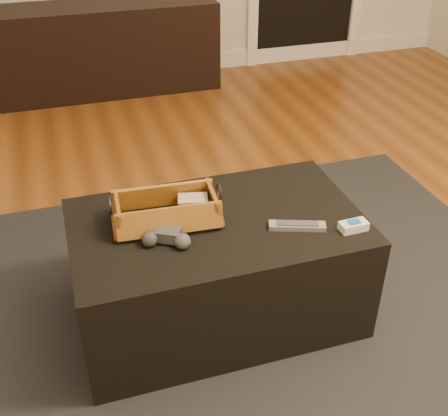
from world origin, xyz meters
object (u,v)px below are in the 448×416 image
object	(u,v)px
ottoman	(217,268)
wicker_basket	(167,212)
tv_remote	(162,219)
game_controller	(167,238)
cream_gadget	(353,226)
media_cabinet	(107,49)
silver_remote	(297,226)

from	to	relation	value
ottoman	wicker_basket	xyz separation A→B (m)	(-0.16, 0.04, 0.25)
tv_remote	game_controller	bearing A→B (deg)	-96.51
cream_gadget	wicker_basket	bearing A→B (deg)	158.46
wicker_basket	game_controller	distance (m)	0.13
wicker_basket	game_controller	size ratio (longest dim) A/B	2.27
media_cabinet	ottoman	bearing A→B (deg)	-88.50
cream_gadget	silver_remote	bearing A→B (deg)	159.79
ottoman	tv_remote	xyz separation A→B (m)	(-0.18, 0.03, 0.23)
media_cabinet	silver_remote	size ratio (longest dim) A/B	7.97
tv_remote	game_controller	distance (m)	0.11
silver_remote	cream_gadget	bearing A→B (deg)	-20.21
tv_remote	wicker_basket	bearing A→B (deg)	30.87
wicker_basket	game_controller	xyz separation A→B (m)	(-0.03, -0.12, -0.02)
game_controller	tv_remote	bearing A→B (deg)	85.70
wicker_basket	media_cabinet	bearing A→B (deg)	87.65
media_cabinet	cream_gadget	xyz separation A→B (m)	(0.48, -2.66, 0.15)
silver_remote	tv_remote	bearing A→B (deg)	160.27
wicker_basket	silver_remote	xyz separation A→B (m)	(0.41, -0.17, -0.03)
tv_remote	cream_gadget	world-z (taller)	cream_gadget
ottoman	cream_gadget	xyz separation A→B (m)	(0.42, -0.19, 0.23)
media_cabinet	cream_gadget	bearing A→B (deg)	-79.68
silver_remote	cream_gadget	world-z (taller)	cream_gadget
ottoman	silver_remote	xyz separation A→B (m)	(0.24, -0.12, 0.22)
cream_gadget	game_controller	bearing A→B (deg)	170.12
wicker_basket	silver_remote	bearing A→B (deg)	-22.11
tv_remote	cream_gadget	xyz separation A→B (m)	(0.60, -0.22, -0.01)
media_cabinet	wicker_basket	world-z (taller)	media_cabinet
wicker_basket	silver_remote	distance (m)	0.44
cream_gadget	tv_remote	bearing A→B (deg)	160.13
media_cabinet	game_controller	bearing A→B (deg)	-92.85
media_cabinet	ottoman	distance (m)	2.47
wicker_basket	cream_gadget	size ratio (longest dim) A/B	3.93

